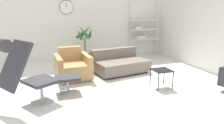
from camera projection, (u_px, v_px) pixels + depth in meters
ground_plane at (110, 92)px, 4.61m from camera, size 12.00×12.00×0.00m
wall_back at (79, 18)px, 7.23m from camera, size 12.00×0.09×2.80m
round_rug at (105, 93)px, 4.55m from camera, size 1.85×1.85×0.01m
lounge_chair at (20, 67)px, 3.68m from camera, size 1.15×0.99×1.28m
ottoman at (68, 80)px, 4.53m from camera, size 0.49×0.42×0.35m
armchair_red at (73, 67)px, 5.44m from camera, size 0.85×0.91×0.75m
couch_low at (119, 64)px, 6.00m from camera, size 1.53×1.16×0.61m
side_table at (162, 72)px, 4.78m from camera, size 0.40×0.40×0.41m
potted_plant at (85, 48)px, 6.88m from camera, size 0.55×0.53×1.22m
shelf_unit at (142, 31)px, 7.84m from camera, size 1.11×0.28×1.92m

